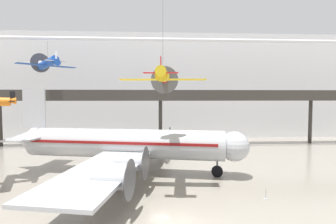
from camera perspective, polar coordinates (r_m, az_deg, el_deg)
The scene contains 8 objects.
ground_plane at distance 20.93m, azimuth 1.01°, elevation -22.69°, with size 260.00×260.00×0.00m, color gray.
hangar_back_wall at distance 59.65m, azimuth -1.91°, elevation 5.63°, with size 140.00×3.00×23.41m.
mezzanine_walkway at distance 49.91m, azimuth -1.64°, elevation 2.85°, with size 110.00×3.20×10.54m.
ceiling_truss_beam at distance 46.93m, azimuth -1.51°, elevation 15.50°, with size 120.00×0.60×0.60m.
airliner_silver_main at distance 32.16m, azimuth -9.71°, elevation -6.87°, with size 29.73×34.23×10.24m.
suspended_plane_yellow_lowwing at distance 25.18m, azimuth -1.12°, elevation 7.82°, with size 8.35×6.81×9.21m.
suspended_plane_blue_trainer at distance 50.88m, azimuth -24.66°, elevation 9.64°, with size 8.45×8.32×5.09m.
stanchion_barrier at distance 26.23m, azimuth 20.50°, elevation -16.65°, with size 0.36×0.36×1.08m.
Camera 1 is at (-1.41, -18.78, 9.13)m, focal length 28.00 mm.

